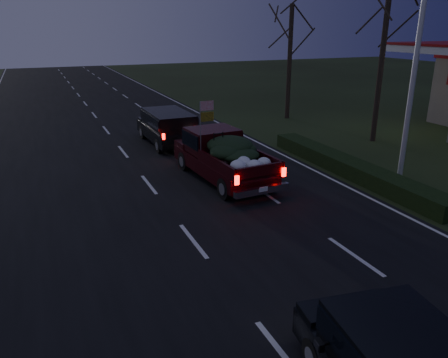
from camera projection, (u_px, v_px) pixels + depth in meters
name	position (u px, v px, depth m)	size (l,w,h in m)	color
ground	(193.00, 241.00, 12.23)	(120.00, 120.00, 0.00)	black
road_asphalt	(193.00, 241.00, 12.23)	(14.00, 120.00, 0.02)	black
hedge_row	(350.00, 167.00, 17.65)	(1.00, 10.00, 0.60)	black
light_pole	(420.00, 33.00, 15.71)	(0.50, 0.90, 9.16)	silver
bare_tree_mid	(387.00, 12.00, 20.88)	(3.60, 3.60, 8.50)	black
bare_tree_far	(291.00, 34.00, 26.93)	(3.60, 3.60, 7.00)	black
pickup_truck	(223.00, 154.00, 16.86)	(2.39, 5.44, 2.79)	black
lead_suv	(168.00, 124.00, 21.93)	(2.05, 4.80, 1.37)	black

